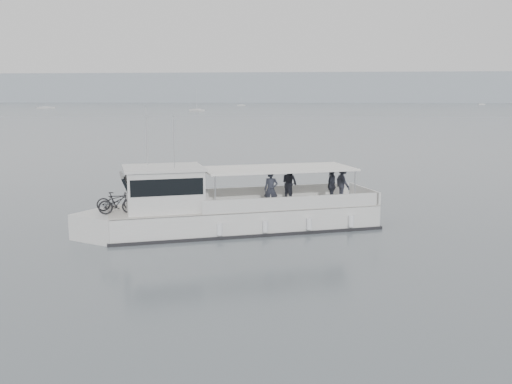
# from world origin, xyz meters

# --- Properties ---
(ground) EXTENTS (1400.00, 1400.00, 0.00)m
(ground) POSITION_xyz_m (0.00, 0.00, 0.00)
(ground) COLOR #576067
(ground) RESTS_ON ground
(headland) EXTENTS (1400.00, 90.00, 28.00)m
(headland) POSITION_xyz_m (0.00, 560.00, 14.00)
(headland) COLOR #939EA8
(headland) RESTS_ON ground
(tour_boat) EXTENTS (12.32, 6.86, 5.28)m
(tour_boat) POSITION_xyz_m (-5.82, 3.06, 0.87)
(tour_boat) COLOR silver
(tour_boat) RESTS_ON ground
(moored_fleet) EXTENTS (375.05, 366.96, 11.00)m
(moored_fleet) POSITION_xyz_m (-80.32, 208.03, 0.36)
(moored_fleet) COLOR silver
(moored_fleet) RESTS_ON ground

